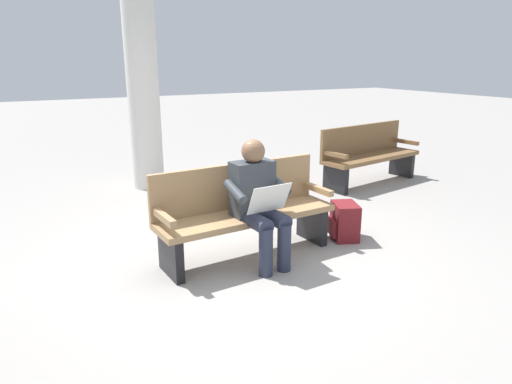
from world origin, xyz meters
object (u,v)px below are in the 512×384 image
object	(u,v)px
bench_far	(368,154)
support_pillar	(141,60)
bench_near	(244,210)
backpack	(344,221)
person_seated	(258,199)

from	to	relation	value
bench_far	support_pillar	distance (m)	3.67
bench_near	bench_far	xyz separation A→B (m)	(-2.95, -1.53, 0.00)
backpack	support_pillar	world-z (taller)	support_pillar
backpack	bench_near	bearing A→B (deg)	-7.74
person_seated	bench_far	distance (m)	3.41
backpack	bench_far	world-z (taller)	bench_far
bench_near	backpack	size ratio (longest dim) A/B	4.44
bench_near	bench_far	bearing A→B (deg)	-155.82
bench_near	bench_far	world-z (taller)	same
backpack	support_pillar	distance (m)	3.74
backpack	support_pillar	bearing A→B (deg)	-67.74
person_seated	backpack	bearing A→B (deg)	-179.22
bench_near	support_pillar	size ratio (longest dim) A/B	0.49
backpack	support_pillar	size ratio (longest dim) A/B	0.11
person_seated	bench_far	xyz separation A→B (m)	(-2.92, -1.76, -0.17)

